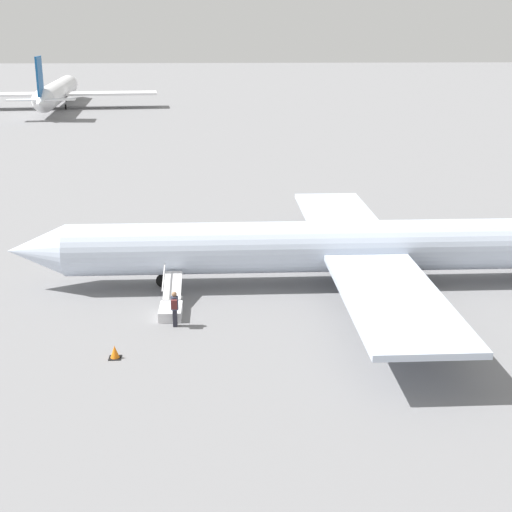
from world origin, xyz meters
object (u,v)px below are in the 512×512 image
at_px(airplane_main, 354,246).
at_px(passenger, 175,307).
at_px(airplane_far_right, 57,92).
at_px(boarding_stairs, 171,306).

height_order(airplane_main, passenger, airplane_main).
distance_m(airplane_main, passenger, 11.12).
xyz_separation_m(airplane_far_right, passenger, (-27.24, 104.15, -1.92)).
bearing_deg(airplane_far_right, boarding_stairs, -170.49).
bearing_deg(boarding_stairs, airplane_main, -68.15).
relative_size(airplane_main, boarding_stairs, 8.93).
bearing_deg(airplane_main, passenger, 30.55).
relative_size(airplane_far_right, passenger, 27.49).
height_order(airplane_far_right, boarding_stairs, airplane_far_right).
bearing_deg(boarding_stairs, airplane_far_right, 14.90).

